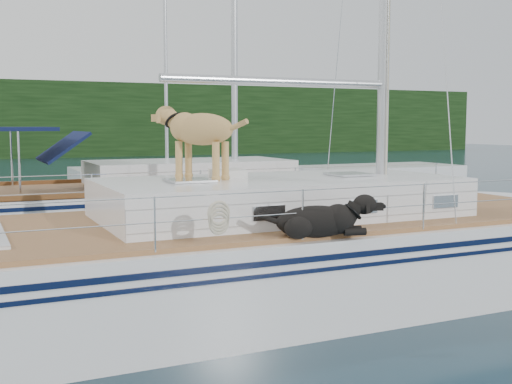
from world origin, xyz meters
TOP-DOWN VIEW (x-y plane):
  - ground at (0.00, 0.00)m, footprint 120.00×120.00m
  - tree_line at (0.00, 45.00)m, footprint 90.00×3.00m
  - shore_bank at (0.00, 46.20)m, footprint 92.00×1.00m
  - main_sailboat at (0.09, -0.00)m, footprint 12.00×3.99m
  - neighbor_sailboat at (0.57, 6.53)m, footprint 11.00×3.50m
  - bg_boat_center at (4.00, 16.00)m, footprint 7.20×3.00m
  - bg_boat_east at (12.00, 13.00)m, footprint 6.40×3.00m

SIDE VIEW (x-z plane):
  - ground at x=0.00m, z-range 0.00..0.00m
  - bg_boat_center at x=4.00m, z-range -5.37..6.28m
  - bg_boat_east at x=12.00m, z-range -5.37..6.28m
  - shore_bank at x=0.00m, z-range 0.00..1.20m
  - neighbor_sailboat at x=0.57m, z-range -6.02..7.28m
  - main_sailboat at x=0.09m, z-range -6.32..7.69m
  - tree_line at x=0.00m, z-range 0.00..6.00m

